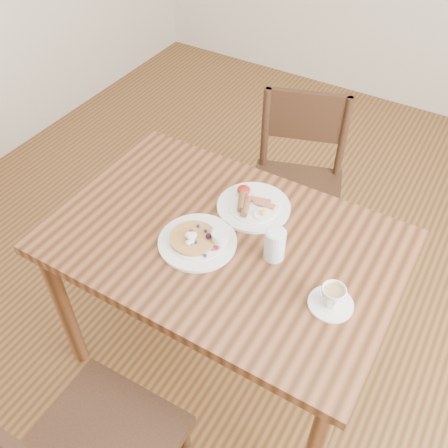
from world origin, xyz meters
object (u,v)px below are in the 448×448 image
Objects in this scene: teacup_saucer at (332,298)px; water_glass at (275,245)px; chair_far at (297,180)px; breakfast_plate at (253,205)px; pancake_plate at (199,240)px; dining_table at (224,257)px.

teacup_saucer is 1.22× the size of water_glass.
water_glass is (-0.24, 0.09, 0.02)m from teacup_saucer.
breakfast_plate is at bearing 75.20° from chair_far.
teacup_saucer is at bearing 101.12° from chair_far.
pancake_plate is 0.26m from water_glass.
teacup_saucer is at bearing -1.23° from pancake_plate.
dining_table is at bearing 170.12° from teacup_saucer.
dining_table is 8.57× the size of teacup_saucer.
dining_table is at bearing 45.58° from pancake_plate.
chair_far is at bearing 92.03° from dining_table.
water_glass is at bearing 159.82° from teacup_saucer.
pancake_plate is 1.00× the size of breakfast_plate.
dining_table is 1.36× the size of chair_far.
water_glass is (0.21, -0.70, 0.31)m from chair_far.
water_glass is at bearing 4.34° from dining_table.
breakfast_plate is 0.25m from water_glass.
chair_far is 0.59m from breakfast_plate.
chair_far is 3.26× the size of breakfast_plate.
water_glass reaches higher than teacup_saucer.
dining_table is 4.44× the size of pancake_plate.
pancake_plate is 2.36× the size of water_glass.
water_glass reaches higher than pancake_plate.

